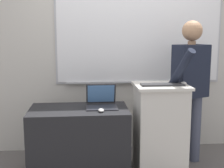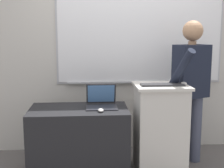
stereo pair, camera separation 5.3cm
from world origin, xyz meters
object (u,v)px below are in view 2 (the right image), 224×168
(person_presenter, at_px, (191,83))
(laptop, at_px, (101,100))
(lectern_podium, at_px, (160,128))
(computer_mouse_by_laptop, at_px, (101,110))
(wireless_keyboard, at_px, (162,85))
(side_desk, at_px, (79,141))
(computer_mouse_by_keyboard, at_px, (184,84))

(person_presenter, distance_m, laptop, 1.04)
(lectern_podium, xyz_separation_m, computer_mouse_by_laptop, (-0.66, -0.15, 0.25))
(lectern_podium, bearing_deg, computer_mouse_by_laptop, -166.94)
(person_presenter, bearing_deg, computer_mouse_by_laptop, 175.79)
(lectern_podium, relative_size, computer_mouse_by_laptop, 9.79)
(lectern_podium, height_order, laptop, lectern_podium)
(lectern_podium, relative_size, wireless_keyboard, 2.13)
(laptop, bearing_deg, lectern_podium, -7.48)
(side_desk, bearing_deg, lectern_podium, -0.43)
(computer_mouse_by_laptop, relative_size, computer_mouse_by_keyboard, 1.00)
(person_presenter, distance_m, computer_mouse_by_keyboard, 0.27)
(lectern_podium, height_order, side_desk, lectern_podium)
(laptop, height_order, wireless_keyboard, wireless_keyboard)
(side_desk, distance_m, computer_mouse_by_keyboard, 1.29)
(laptop, xyz_separation_m, computer_mouse_by_keyboard, (0.88, -0.13, 0.20))
(computer_mouse_by_laptop, height_order, computer_mouse_by_keyboard, computer_mouse_by_keyboard)
(side_desk, bearing_deg, person_presenter, 7.34)
(side_desk, height_order, laptop, laptop)
(lectern_podium, relative_size, laptop, 2.91)
(lectern_podium, distance_m, side_desk, 0.90)
(lectern_podium, relative_size, person_presenter, 0.59)
(side_desk, relative_size, wireless_keyboard, 2.30)
(side_desk, xyz_separation_m, laptop, (0.25, 0.08, 0.44))
(side_desk, height_order, person_presenter, person_presenter)
(computer_mouse_by_laptop, bearing_deg, side_desk, 145.39)
(side_desk, xyz_separation_m, person_presenter, (1.28, 0.16, 0.60))
(wireless_keyboard, xyz_separation_m, computer_mouse_by_keyboard, (0.24, 0.02, 0.01))
(computer_mouse_by_laptop, bearing_deg, laptop, 85.98)
(side_desk, distance_m, computer_mouse_by_laptop, 0.47)
(side_desk, height_order, wireless_keyboard, wireless_keyboard)
(computer_mouse_by_keyboard, bearing_deg, side_desk, 177.15)
(person_presenter, xyz_separation_m, computer_mouse_by_keyboard, (-0.15, -0.22, 0.03))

